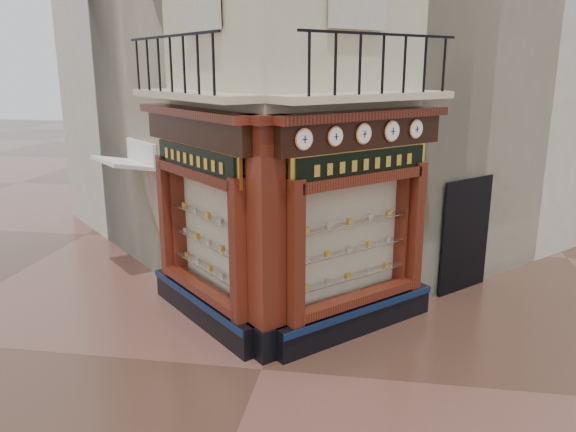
% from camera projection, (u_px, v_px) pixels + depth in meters
% --- Properties ---
extents(ground, '(80.00, 80.00, 0.00)m').
position_uv_depth(ground, '(261.00, 369.00, 8.94)').
color(ground, '#442B20').
rests_on(ground, ground).
extents(main_building, '(11.31, 11.31, 12.00)m').
position_uv_depth(main_building, '(311.00, 9.00, 13.28)').
color(main_building, beige).
rests_on(main_building, ground).
extents(neighbour_left, '(11.31, 11.31, 11.00)m').
position_uv_depth(neighbour_left, '(236.00, 37.00, 16.15)').
color(neighbour_left, beige).
rests_on(neighbour_left, ground).
extents(neighbour_right, '(11.31, 11.31, 11.00)m').
position_uv_depth(neighbour_right, '(411.00, 36.00, 15.39)').
color(neighbour_right, beige).
rests_on(neighbour_right, ground).
extents(shopfront_left, '(2.86, 2.86, 3.98)m').
position_uv_depth(shopfront_left, '(202.00, 221.00, 10.14)').
color(shopfront_left, black).
rests_on(shopfront_left, ground).
extents(shopfront_right, '(2.86, 2.86, 3.98)m').
position_uv_depth(shopfront_right, '(358.00, 227.00, 9.71)').
color(shopfront_right, black).
rests_on(shopfront_right, ground).
extents(corner_pilaster, '(0.85, 0.85, 3.98)m').
position_uv_depth(corner_pilaster, '(266.00, 244.00, 8.92)').
color(corner_pilaster, black).
rests_on(corner_pilaster, ground).
extents(balcony, '(5.94, 2.97, 1.03)m').
position_uv_depth(balcony, '(277.00, 95.00, 9.28)').
color(balcony, beige).
rests_on(balcony, ground).
extents(clock_a, '(0.27, 0.27, 0.34)m').
position_uv_depth(clock_a, '(304.00, 139.00, 8.38)').
color(clock_a, '#C78142').
rests_on(clock_a, ground).
extents(clock_b, '(0.26, 0.26, 0.32)m').
position_uv_depth(clock_b, '(335.00, 136.00, 8.73)').
color(clock_b, '#C78142').
rests_on(clock_b, ground).
extents(clock_c, '(0.28, 0.28, 0.34)m').
position_uv_depth(clock_c, '(363.00, 134.00, 9.07)').
color(clock_c, '#C78142').
rests_on(clock_c, ground).
extents(clock_d, '(0.29, 0.29, 0.36)m').
position_uv_depth(clock_d, '(392.00, 131.00, 9.44)').
color(clock_d, '#C78142').
rests_on(clock_d, ground).
extents(clock_e, '(0.27, 0.27, 0.34)m').
position_uv_depth(clock_e, '(416.00, 129.00, 9.78)').
color(clock_e, '#C78142').
rests_on(clock_e, ground).
extents(awning, '(1.74, 1.74, 0.25)m').
position_uv_depth(awning, '(131.00, 275.00, 13.01)').
color(awning, silver).
rests_on(awning, ground).
extents(signboard_left, '(2.18, 2.18, 0.58)m').
position_uv_depth(signboard_left, '(195.00, 159.00, 9.81)').
color(signboard_left, gold).
rests_on(signboard_left, ground).
extents(signboard_right, '(2.18, 2.18, 0.58)m').
position_uv_depth(signboard_right, '(363.00, 164.00, 9.37)').
color(signboard_right, gold).
rests_on(signboard_right, ground).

